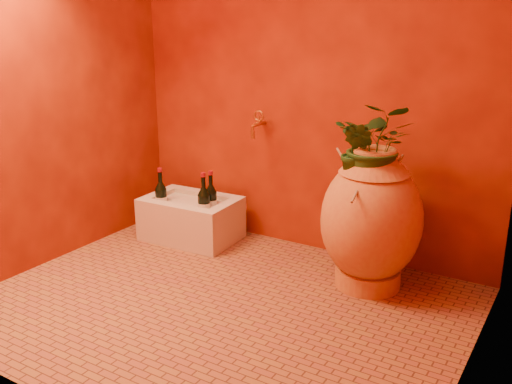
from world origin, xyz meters
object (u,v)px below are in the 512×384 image
Objects in this scene: wine_bottle_c at (204,205)px; amphora at (371,219)px; stone_basin at (191,219)px; wine_bottle_a at (211,202)px; wine_bottle_b at (161,199)px; wall_tap at (258,123)px.

amphora is at bearing 0.42° from wine_bottle_c.
amphora is 1.24× the size of stone_basin.
wine_bottle_a is 0.09m from wine_bottle_c.
stone_basin is at bearing 25.16° from wine_bottle_b.
wall_tap is (0.59, 0.30, 0.54)m from wine_bottle_b.
wine_bottle_a is 0.35m from wine_bottle_b.
wine_bottle_c is at bearing -84.90° from wine_bottle_a.
wine_bottle_a is 0.62m from wall_tap.
wine_bottle_c is at bearing -179.58° from amphora.
wall_tap is (0.40, 0.22, 0.68)m from stone_basin.
wall_tap reaches higher than wine_bottle_b.
wine_bottle_b is 0.85m from wall_tap.
wine_bottle_a is at bearing 21.07° from wine_bottle_b.
wall_tap is at bearing 46.99° from wine_bottle_c.
wall_tap reaches higher than amphora.
amphora is 2.34× the size of wine_bottle_c.
amphora is 1.03m from wall_tap.
wine_bottle_a is at bearing 175.87° from amphora.
wine_bottle_b is (-1.49, -0.04, -0.12)m from amphora.
wall_tap is (-0.90, 0.26, 0.42)m from amphora.
wine_bottle_b is (-0.33, -0.13, 0.00)m from wine_bottle_a.
wine_bottle_b is 0.34m from wine_bottle_c.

